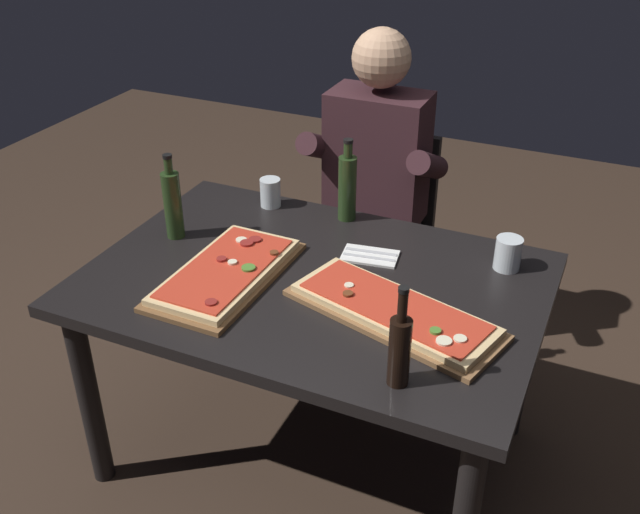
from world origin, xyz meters
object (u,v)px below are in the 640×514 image
(wine_bottle_dark, at_px, (347,186))
(diner_chair, at_px, (380,226))
(pizza_rectangular_left, at_px, (226,272))
(dining_table, at_px, (314,304))
(seated_diner, at_px, (372,182))
(pizza_rectangular_front, at_px, (394,311))
(tumbler_far_side, at_px, (270,194))
(tumbler_near_camera, at_px, (508,254))
(oil_bottle_amber, at_px, (173,203))
(vinegar_bottle_green, at_px, (400,348))

(wine_bottle_dark, bearing_deg, diner_chair, 93.02)
(pizza_rectangular_left, relative_size, wine_bottle_dark, 1.84)
(dining_table, distance_m, seated_diner, 0.75)
(dining_table, bearing_deg, pizza_rectangular_front, -17.61)
(wine_bottle_dark, distance_m, tumbler_far_side, 0.31)
(pizza_rectangular_left, bearing_deg, tumbler_near_camera, 28.13)
(tumbler_near_camera, bearing_deg, seated_diner, 145.12)
(dining_table, relative_size, pizza_rectangular_front, 2.07)
(pizza_rectangular_left, height_order, oil_bottle_amber, oil_bottle_amber)
(vinegar_bottle_green, height_order, diner_chair, vinegar_bottle_green)
(diner_chair, bearing_deg, wine_bottle_dark, -86.98)
(dining_table, xyz_separation_m, tumbler_near_camera, (0.53, 0.31, 0.15))
(tumbler_near_camera, bearing_deg, vinegar_bottle_green, -101.37)
(pizza_rectangular_left, height_order, vinegar_bottle_green, vinegar_bottle_green)
(vinegar_bottle_green, distance_m, seated_diner, 1.20)
(pizza_rectangular_front, relative_size, pizza_rectangular_left, 1.23)
(vinegar_bottle_green, bearing_deg, oil_bottle_amber, 156.33)
(pizza_rectangular_front, distance_m, seated_diner, 0.91)
(pizza_rectangular_left, height_order, diner_chair, diner_chair)
(pizza_rectangular_front, bearing_deg, vinegar_bottle_green, -68.65)
(wine_bottle_dark, bearing_deg, pizza_rectangular_front, -55.15)
(pizza_rectangular_left, relative_size, seated_diner, 0.41)
(dining_table, xyz_separation_m, wine_bottle_dark, (-0.06, 0.41, 0.22))
(diner_chair, bearing_deg, pizza_rectangular_left, -99.63)
(oil_bottle_amber, height_order, diner_chair, oil_bottle_amber)
(dining_table, relative_size, oil_bottle_amber, 4.68)
(pizza_rectangular_front, relative_size, oil_bottle_amber, 2.26)
(wine_bottle_dark, height_order, diner_chair, wine_bottle_dark)
(oil_bottle_amber, xyz_separation_m, vinegar_bottle_green, (0.94, -0.41, -0.02))
(tumbler_near_camera, distance_m, diner_chair, 0.88)
(tumbler_far_side, bearing_deg, seated_diner, 51.60)
(wine_bottle_dark, distance_m, seated_diner, 0.34)
(oil_bottle_amber, height_order, tumbler_near_camera, oil_bottle_amber)
(pizza_rectangular_front, height_order, tumbler_near_camera, tumbler_near_camera)
(vinegar_bottle_green, bearing_deg, tumbler_far_side, 135.02)
(oil_bottle_amber, relative_size, vinegar_bottle_green, 1.05)
(dining_table, distance_m, diner_chair, 0.87)
(pizza_rectangular_front, xyz_separation_m, diner_chair, (-0.38, 0.95, -0.27))
(pizza_rectangular_front, xyz_separation_m, tumbler_near_camera, (0.24, 0.40, 0.03))
(dining_table, relative_size, seated_diner, 1.05)
(tumbler_far_side, relative_size, diner_chair, 0.12)
(oil_bottle_amber, bearing_deg, seated_diner, 56.08)
(pizza_rectangular_front, height_order, tumbler_far_side, tumbler_far_side)
(diner_chair, distance_m, seated_diner, 0.28)
(dining_table, distance_m, tumbler_far_side, 0.55)
(dining_table, distance_m, oil_bottle_amber, 0.59)
(wine_bottle_dark, height_order, tumbler_near_camera, wine_bottle_dark)
(pizza_rectangular_front, distance_m, diner_chair, 1.06)
(diner_chair, bearing_deg, dining_table, -84.46)
(oil_bottle_amber, distance_m, tumbler_far_side, 0.40)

